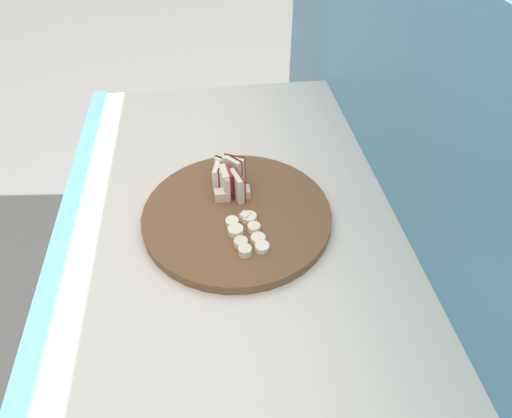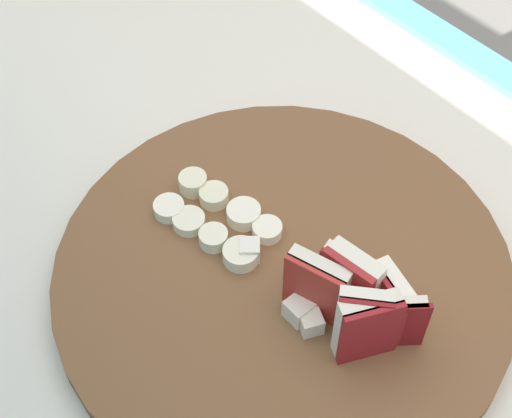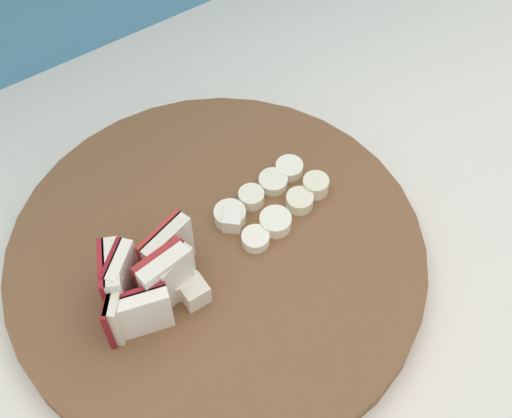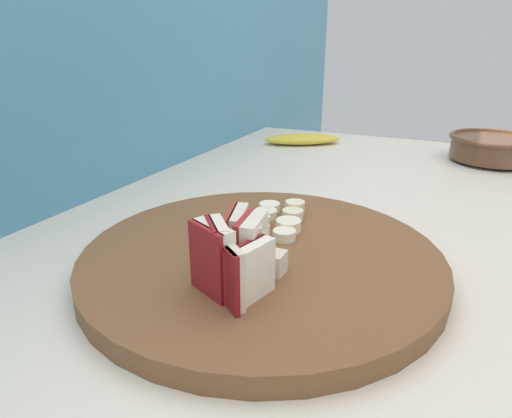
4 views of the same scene
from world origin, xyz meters
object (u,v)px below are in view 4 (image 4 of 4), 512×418
(apple_dice_pile, at_px, (251,256))
(cutting_board, at_px, (261,258))
(ceramic_bowl, at_px, (494,147))
(banana_peel, at_px, (302,139))
(banana_slice_rows, at_px, (276,219))
(apple_wedge_fan, at_px, (235,256))

(apple_dice_pile, bearing_deg, cutting_board, 7.26)
(cutting_board, distance_m, apple_dice_pile, 0.04)
(ceramic_bowl, xyz_separation_m, banana_peel, (-0.01, 0.40, -0.02))
(cutting_board, bearing_deg, ceramic_bowl, -21.91)
(apple_dice_pile, height_order, ceramic_bowl, ceramic_bowl)
(apple_dice_pile, relative_size, banana_peel, 0.59)
(banana_slice_rows, distance_m, banana_peel, 0.54)
(apple_dice_pile, xyz_separation_m, banana_peel, (0.62, 0.16, -0.02))
(cutting_board, bearing_deg, apple_wedge_fan, -173.80)
(cutting_board, relative_size, banana_slice_rows, 3.36)
(apple_wedge_fan, distance_m, banana_peel, 0.68)
(cutting_board, xyz_separation_m, apple_dice_pile, (-0.03, -0.00, 0.02))
(cutting_board, height_order, apple_wedge_fan, apple_wedge_fan)
(cutting_board, distance_m, apple_wedge_fan, 0.08)
(banana_slice_rows, xyz_separation_m, ceramic_bowl, (0.52, -0.25, 0.00))
(cutting_board, height_order, apple_dice_pile, apple_dice_pile)
(apple_wedge_fan, xyz_separation_m, banana_slice_rows, (0.14, 0.02, -0.02))
(banana_slice_rows, xyz_separation_m, banana_peel, (0.52, 0.15, -0.02))
(apple_wedge_fan, relative_size, banana_peel, 0.59)
(cutting_board, bearing_deg, banana_slice_rows, 9.61)
(cutting_board, bearing_deg, banana_peel, 15.18)
(banana_slice_rows, bearing_deg, ceramic_bowl, -25.60)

